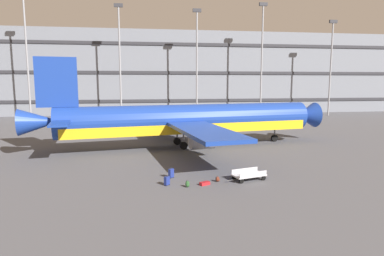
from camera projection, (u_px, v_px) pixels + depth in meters
ground_plane at (169, 146)px, 40.69m from camera, size 600.00×600.00×0.00m
terminal_structure at (154, 73)px, 86.35m from camera, size 139.31×16.89×19.91m
airliner at (187, 121)px, 39.86m from camera, size 36.42×29.60×10.40m
light_mast_left at (26, 48)px, 66.16m from camera, size 1.80×0.50×25.44m
light_mast_center_left at (120, 54)px, 68.94m from camera, size 1.80×0.50×23.60m
light_mast_center_right at (197, 56)px, 71.34m from camera, size 1.80×0.50×23.09m
light_mast_right at (262, 53)px, 73.34m from camera, size 1.80×0.50×24.81m
light_mast_far_right at (331, 61)px, 75.98m from camera, size 1.80×0.50×21.61m
suitcase_orange at (167, 181)px, 25.18m from camera, size 0.48×0.48×0.78m
suitcase_navy at (171, 173)px, 27.14m from camera, size 0.50×0.50×0.91m
suitcase_laid_flat at (205, 183)px, 25.32m from camera, size 0.88×0.69×0.23m
backpack_red at (218, 179)px, 26.11m from camera, size 0.42×0.42×0.48m
backpack_large at (187, 184)px, 24.74m from camera, size 0.34×0.30×0.54m
baggage_cart at (249, 175)px, 26.55m from camera, size 3.36×1.95×0.82m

